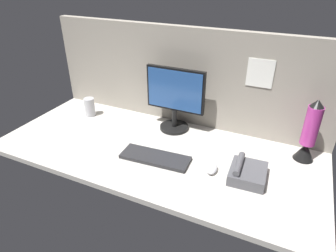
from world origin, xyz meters
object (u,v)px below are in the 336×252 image
(monitor, at_px, (174,97))
(lava_lamp, at_px, (309,135))
(keyboard, at_px, (155,157))
(mug_steel, at_px, (90,107))
(desk_phone, at_px, (247,173))
(mouse, at_px, (212,168))

(monitor, bearing_deg, lava_lamp, -1.16)
(monitor, bearing_deg, keyboard, -82.41)
(monitor, xyz_separation_m, lava_lamp, (0.76, -0.02, -0.07))
(mug_steel, distance_m, desk_phone, 1.13)
(desk_phone, bearing_deg, mug_steel, 168.53)
(monitor, xyz_separation_m, keyboard, (0.05, -0.35, -0.20))
(mouse, relative_size, lava_lamp, 0.28)
(mug_steel, height_order, lava_lamp, lava_lamp)
(mug_steel, relative_size, lava_lamp, 0.36)
(monitor, bearing_deg, mug_steel, -172.25)
(keyboard, distance_m, desk_phone, 0.48)
(mug_steel, bearing_deg, lava_lamp, 2.75)
(mug_steel, height_order, desk_phone, mug_steel)
(mouse, bearing_deg, lava_lamp, 27.81)
(keyboard, relative_size, desk_phone, 1.86)
(mug_steel, xyz_separation_m, lava_lamp, (1.35, 0.06, 0.08))
(mouse, bearing_deg, keyboard, 176.31)
(mouse, height_order, mug_steel, mug_steel)
(mouse, relative_size, desk_phone, 0.48)
(monitor, relative_size, mug_steel, 3.13)
(mug_steel, bearing_deg, desk_phone, -11.47)
(mouse, xyz_separation_m, lava_lamp, (0.41, 0.31, 0.13))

